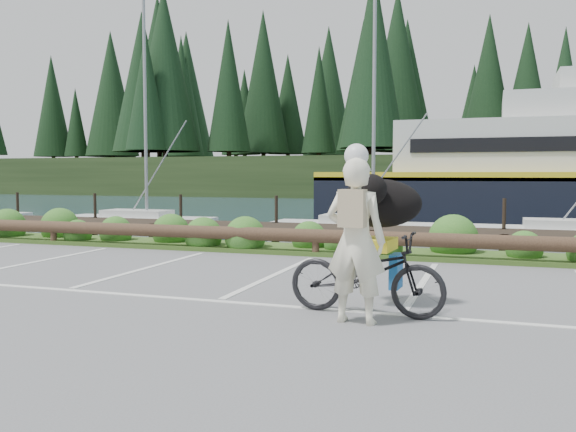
# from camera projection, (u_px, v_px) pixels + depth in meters

# --- Properties ---
(ground) EXTENTS (72.00, 72.00, 0.00)m
(ground) POSITION_uv_depth(u_px,v_px,m) (229.00, 296.00, 9.03)
(ground) COLOR #5D5D60
(harbor_backdrop) EXTENTS (170.00, 160.00, 30.00)m
(harbor_backdrop) POSITION_uv_depth(u_px,v_px,m) (470.00, 187.00, 82.93)
(harbor_backdrop) COLOR #1B3342
(harbor_backdrop) RESTS_ON ground
(vegetation_strip) EXTENTS (34.00, 1.60, 0.10)m
(vegetation_strip) POSITION_uv_depth(u_px,v_px,m) (324.00, 250.00, 14.03)
(vegetation_strip) COLOR #3D5B21
(vegetation_strip) RESTS_ON ground
(log_rail) EXTENTS (32.00, 0.30, 0.60)m
(log_rail) POSITION_uv_depth(u_px,v_px,m) (316.00, 256.00, 13.37)
(log_rail) COLOR #443021
(log_rail) RESTS_ON ground
(bicycle) EXTENTS (2.09, 0.86, 1.08)m
(bicycle) POSITION_uv_depth(u_px,v_px,m) (366.00, 273.00, 7.82)
(bicycle) COLOR black
(bicycle) RESTS_ON ground
(cyclist) EXTENTS (0.76, 0.53, 2.01)m
(cyclist) POSITION_uv_depth(u_px,v_px,m) (356.00, 241.00, 7.35)
(cyclist) COLOR white
(cyclist) RESTS_ON ground
(dog) EXTENTS (0.64, 1.19, 0.67)m
(dog) POSITION_uv_depth(u_px,v_px,m) (380.00, 203.00, 8.36)
(dog) COLOR black
(dog) RESTS_ON bicycle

